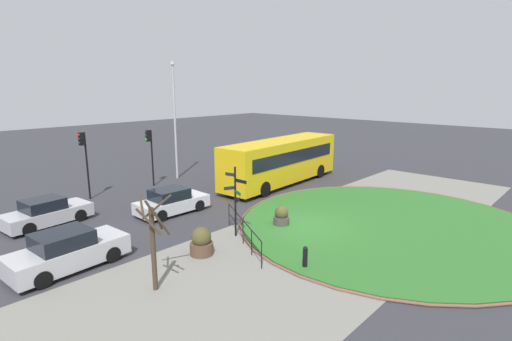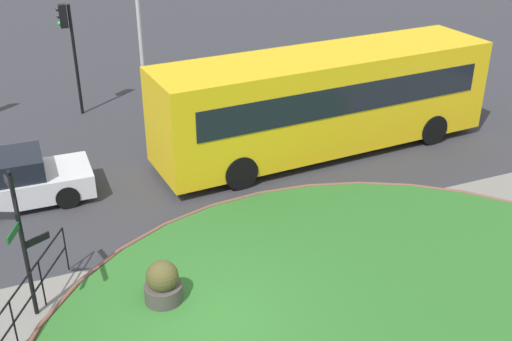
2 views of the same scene
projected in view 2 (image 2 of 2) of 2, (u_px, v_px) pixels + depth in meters
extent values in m
plane|color=#333338|center=(209.00, 324.00, 12.77)|extent=(120.00, 120.00, 0.00)
cylinder|color=black|center=(24.00, 248.00, 12.32)|extent=(0.09, 0.09, 3.25)
sphere|color=black|center=(9.00, 172.00, 11.56)|extent=(0.10, 0.10, 0.10)
cube|color=black|center=(8.00, 183.00, 11.93)|extent=(0.13, 0.49, 0.15)
cube|color=black|center=(16.00, 209.00, 11.50)|extent=(0.05, 0.68, 0.15)
cube|color=black|center=(3.00, 216.00, 11.99)|extent=(0.46, 0.24, 0.15)
cube|color=#195128|center=(13.00, 233.00, 11.76)|extent=(0.27, 0.56, 0.15)
cube|color=black|center=(38.00, 240.00, 12.50)|extent=(0.48, 0.26, 0.15)
cube|color=black|center=(9.00, 301.00, 11.66)|extent=(2.55, 4.49, 0.03)
cube|color=black|center=(14.00, 323.00, 11.88)|extent=(2.55, 4.49, 0.03)
cylinder|color=black|center=(66.00, 249.00, 14.19)|extent=(0.04, 0.04, 1.12)
cylinder|color=black|center=(42.00, 284.00, 13.05)|extent=(0.04, 0.04, 1.12)
cylinder|color=black|center=(14.00, 325.00, 11.91)|extent=(0.04, 0.04, 1.12)
cube|color=yellow|center=(325.00, 99.00, 19.50)|extent=(10.95, 3.19, 2.89)
cube|color=black|center=(304.00, 75.00, 20.34)|extent=(9.51, 0.59, 0.88)
cube|color=black|center=(349.00, 100.00, 18.29)|extent=(9.51, 0.59, 0.88)
cube|color=black|center=(459.00, 71.00, 21.58)|extent=(0.15, 2.09, 1.10)
cube|color=black|center=(464.00, 40.00, 21.09)|extent=(0.10, 1.40, 0.28)
cylinder|color=black|center=(388.00, 106.00, 22.36)|extent=(1.02, 0.36, 1.00)
cylinder|color=black|center=(432.00, 129.00, 20.49)|extent=(1.02, 0.36, 1.00)
cylinder|color=black|center=(208.00, 142.00, 19.61)|extent=(1.02, 0.36, 1.00)
cylinder|color=black|center=(240.00, 172.00, 17.73)|extent=(1.02, 0.36, 1.00)
cube|color=silver|center=(16.00, 186.00, 17.00)|extent=(4.03, 1.81, 0.65)
cube|color=black|center=(6.00, 167.00, 16.66)|extent=(1.91, 1.56, 0.58)
cube|color=#EAEACC|center=(88.00, 165.00, 18.08)|extent=(0.02, 0.20, 0.12)
cube|color=#EAEACC|center=(94.00, 180.00, 17.22)|extent=(0.02, 0.20, 0.12)
cylinder|color=black|center=(61.00, 172.00, 18.14)|extent=(0.64, 0.23, 0.64)
cylinder|color=black|center=(68.00, 197.00, 16.84)|extent=(0.64, 0.23, 0.64)
cylinder|color=black|center=(76.00, 61.00, 22.21)|extent=(0.11, 0.11, 3.96)
cube|color=black|center=(63.00, 16.00, 21.44)|extent=(0.29, 0.29, 0.78)
sphere|color=black|center=(58.00, 9.00, 21.29)|extent=(0.16, 0.16, 0.16)
sphere|color=black|center=(59.00, 16.00, 21.40)|extent=(0.16, 0.16, 0.16)
sphere|color=green|center=(60.00, 24.00, 21.51)|extent=(0.16, 0.16, 0.16)
cylinder|color=#47423D|center=(164.00, 294.00, 13.24)|extent=(0.80, 0.80, 0.48)
sphere|color=#4C4723|center=(162.00, 276.00, 13.04)|extent=(0.68, 0.68, 0.68)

